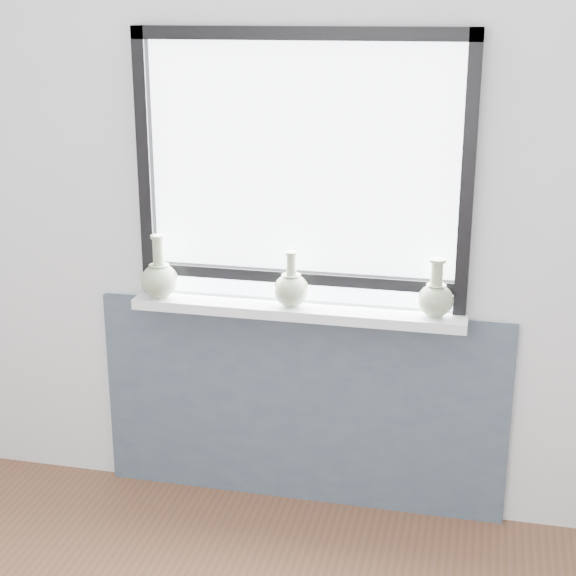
% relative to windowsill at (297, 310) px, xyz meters
% --- Properties ---
extents(back_wall, '(3.60, 0.02, 2.60)m').
position_rel_windowsill_xyz_m(back_wall, '(0.00, 0.10, 0.42)').
color(back_wall, silver).
rests_on(back_wall, ground).
extents(apron_panel, '(1.70, 0.03, 0.86)m').
position_rel_windowsill_xyz_m(apron_panel, '(0.00, 0.07, -0.45)').
color(apron_panel, '#455661').
rests_on(apron_panel, ground).
extents(windowsill, '(1.32, 0.18, 0.04)m').
position_rel_windowsill_xyz_m(windowsill, '(0.00, 0.00, 0.00)').
color(windowsill, white).
rests_on(windowsill, apron_panel).
extents(window, '(1.30, 0.06, 1.05)m').
position_rel_windowsill_xyz_m(window, '(0.00, 0.06, 0.56)').
color(window, black).
rests_on(window, windowsill).
extents(vase_a, '(0.15, 0.15, 0.26)m').
position_rel_windowsill_xyz_m(vase_a, '(-0.56, -0.03, 0.10)').
color(vase_a, '#98AC88').
rests_on(vase_a, windowsill).
extents(vase_b, '(0.14, 0.14, 0.22)m').
position_rel_windowsill_xyz_m(vase_b, '(-0.02, -0.01, 0.09)').
color(vase_b, '#98AC88').
rests_on(vase_b, windowsill).
extents(vase_c, '(0.14, 0.14, 0.23)m').
position_rel_windowsill_xyz_m(vase_c, '(0.54, -0.01, 0.10)').
color(vase_c, '#98AC88').
rests_on(vase_c, windowsill).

